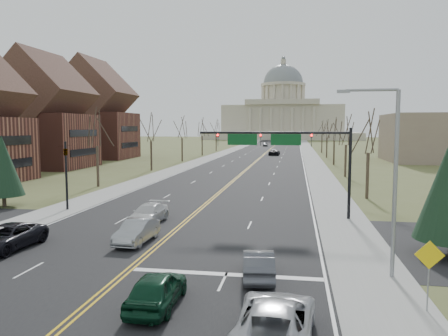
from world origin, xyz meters
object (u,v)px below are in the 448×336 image
(warn_sign, at_px, (429,262))
(car_nb_outer_second, at_px, (275,321))
(car_far_nb, at_px, (274,152))
(car_nb_outer_lead, at_px, (258,264))
(car_sb_outer_lead, at_px, (7,237))
(signal_left, at_px, (66,168))
(car_nb_inner_lead, at_px, (157,289))
(car_far_sb, at_px, (265,144))
(car_sb_inner_lead, at_px, (137,231))
(signal_mast, at_px, (285,146))
(car_sb_inner_second, at_px, (148,214))
(street_light, at_px, (390,170))

(warn_sign, bearing_deg, car_nb_outer_second, -148.77)
(warn_sign, height_order, car_far_nb, warn_sign)
(car_nb_outer_lead, relative_size, car_sb_outer_lead, 0.78)
(warn_sign, bearing_deg, car_far_nb, 96.41)
(signal_left, height_order, car_sb_outer_lead, signal_left)
(warn_sign, height_order, car_nb_outer_second, warn_sign)
(car_nb_inner_lead, bearing_deg, car_far_sb, -88.59)
(car_nb_outer_lead, height_order, car_sb_inner_lead, car_sb_inner_lead)
(signal_mast, bearing_deg, car_far_sb, 94.68)
(car_sb_outer_lead, height_order, car_sb_inner_second, car_sb_outer_lead)
(street_light, distance_m, car_far_nb, 91.46)
(warn_sign, distance_m, car_nb_outer_lead, 7.57)
(warn_sign, bearing_deg, car_sb_inner_lead, 151.93)
(car_sb_inner_lead, bearing_deg, car_nb_outer_second, -48.97)
(car_nb_inner_lead, bearing_deg, car_nb_outer_lead, -133.28)
(warn_sign, distance_m, car_far_nb, 95.43)
(car_far_sb, bearing_deg, warn_sign, -85.66)
(warn_sign, xyz_separation_m, car_far_nb, (-10.65, 94.83, -1.23))
(street_light, bearing_deg, car_sb_inner_second, 148.38)
(signal_mast, relative_size, car_far_sb, 2.72)
(signal_left, xyz_separation_m, car_sb_inner_lead, (10.02, -9.53, -2.98))
(street_light, height_order, warn_sign, street_light)
(warn_sign, xyz_separation_m, car_far_sb, (-16.59, 146.31, -1.25))
(car_nb_inner_lead, distance_m, car_nb_outer_second, 5.33)
(car_sb_outer_lead, distance_m, car_far_sb, 141.16)
(car_nb_outer_lead, bearing_deg, signal_left, -45.49)
(car_nb_inner_lead, height_order, car_sb_outer_lead, car_sb_outer_lead)
(warn_sign, bearing_deg, car_far_sb, 96.47)
(car_nb_inner_lead, bearing_deg, car_far_nb, -90.89)
(street_light, bearing_deg, car_nb_outer_lead, -169.02)
(signal_mast, relative_size, car_nb_outer_second, 2.15)
(car_nb_inner_lead, height_order, car_sb_inner_second, car_nb_inner_lead)
(warn_sign, relative_size, car_far_sb, 0.64)
(street_light, relative_size, car_far_nb, 1.63)
(car_nb_outer_second, bearing_deg, car_sb_inner_second, -55.77)
(car_sb_outer_lead, xyz_separation_m, car_sb_inner_second, (5.88, 8.24, -0.03))
(car_nb_inner_lead, bearing_deg, car_sb_inner_second, -70.45)
(signal_left, relative_size, car_nb_outer_lead, 1.45)
(signal_left, height_order, car_nb_outer_lead, signal_left)
(warn_sign, relative_size, car_nb_outer_lead, 0.69)
(signal_mast, height_order, car_sb_outer_lead, signal_mast)
(car_sb_inner_lead, bearing_deg, car_sb_outer_lead, -156.35)
(signal_left, distance_m, car_nb_inner_lead, 23.84)
(car_nb_outer_second, height_order, car_far_nb, car_nb_outer_second)
(warn_sign, bearing_deg, street_light, 100.75)
(car_nb_outer_lead, bearing_deg, warn_sign, 151.29)
(car_far_sb, bearing_deg, car_far_nb, -85.55)
(signal_mast, bearing_deg, street_light, -68.59)
(street_light, bearing_deg, warn_sign, -79.25)
(signal_mast, relative_size, car_far_nb, 2.18)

